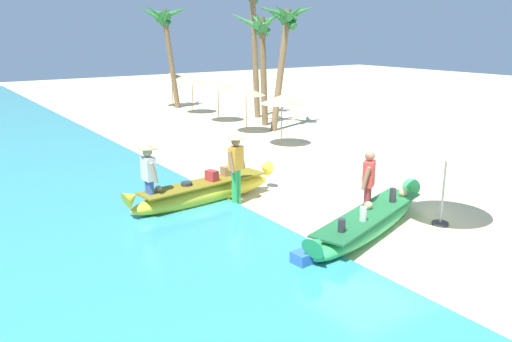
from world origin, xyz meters
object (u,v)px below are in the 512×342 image
Objects in this scene: person_vendor_hatted at (236,164)px; cooler_box at (306,259)px; palm_tree_leaning_seaward at (253,4)px; boat_yellow_midground at (205,192)px; patio_umbrella_large at (448,143)px; palm_tree_far_behind at (286,25)px; person_vendor_assistant at (149,175)px; person_tourist_customer at (368,182)px; boat_green_foreground at (370,222)px; palm_tree_tall_inland at (165,24)px; palm_tree_mid_cluster at (261,36)px.

cooler_box is at bearing -102.34° from person_vendor_hatted.
boat_yellow_midground is at bearing -129.05° from palm_tree_leaning_seaward.
patio_umbrella_large is at bearing -5.11° from cooler_box.
palm_tree_far_behind is at bearing 42.02° from boat_yellow_midground.
patio_umbrella_large is 0.31× the size of palm_tree_leaning_seaward.
person_vendor_assistant is 12.20m from palm_tree_far_behind.
palm_tree_far_behind reaches higher than person_vendor_hatted.
person_tourist_customer is 0.31× the size of palm_tree_far_behind.
boat_green_foreground is at bearing -131.10° from person_tourist_customer.
palm_tree_tall_inland is (7.71, 15.63, 3.50)m from person_vendor_assistant.
palm_tree_leaning_seaward reaches higher than person_vendor_hatted.
palm_tree_tall_inland is at bearing 111.97° from palm_tree_leaning_seaward.
palm_tree_leaning_seaward is (5.96, 13.42, 4.45)m from person_tourist_customer.
boat_green_foreground is at bearing -114.73° from palm_tree_leaning_seaward.
palm_tree_leaning_seaward reaches higher than palm_tree_tall_inland.
palm_tree_leaning_seaward reaches higher than boat_yellow_midground.
boat_green_foreground is 0.97m from person_tourist_customer.
palm_tree_leaning_seaward is (4.71, 14.46, 3.52)m from patio_umbrella_large.
cooler_box is (-0.19, -4.13, -0.17)m from boat_yellow_midground.
person_tourist_customer is (1.78, -2.65, -0.12)m from person_vendor_hatted.
palm_tree_leaning_seaward is 17.55m from cooler_box.
palm_tree_mid_cluster is at bearing 53.99° from cooler_box.
boat_green_foreground is at bearing -114.81° from palm_tree_mid_cluster.
person_vendor_assistant reaches higher than person_tourist_customer.
palm_tree_mid_cluster reaches higher than person_vendor_assistant.
cooler_box is at bearing -121.56° from palm_tree_mid_cluster.
person_tourist_customer is 4.91m from person_vendor_assistant.
palm_tree_leaning_seaward is (7.73, 10.77, 4.34)m from person_vendor_hatted.
palm_tree_mid_cluster is at bearing 66.11° from person_tourist_customer.
palm_tree_mid_cluster reaches higher than boat_yellow_midground.
cooler_box is (-7.64, -12.44, -3.81)m from palm_tree_mid_cluster.
palm_tree_far_behind is at bearing -79.44° from palm_tree_tall_inland.
person_vendor_hatted reaches higher than person_tourist_customer.
palm_tree_leaning_seaward is 1.23× the size of palm_tree_far_behind.
palm_tree_leaning_seaward is at bearing 65.76° from palm_tree_mid_cluster.
person_vendor_hatted is 11.52m from palm_tree_mid_cluster.
person_vendor_hatted is at bearing -133.76° from palm_tree_far_behind.
person_vendor_hatted is at bearing -10.14° from person_vendor_assistant.
person_vendor_hatted is 10.93m from palm_tree_far_behind.
boat_yellow_midground is (-1.91, 3.68, 0.04)m from boat_green_foreground.
patio_umbrella_large is (3.63, -4.17, 1.54)m from boat_yellow_midground.
person_vendor_hatted is 1.09× the size of person_tourist_customer.
boat_yellow_midground is at bearing -111.86° from palm_tree_tall_inland.
palm_tree_leaning_seaward reaches higher than person_tourist_customer.
patio_umbrella_large is at bearing -107.02° from palm_tree_mid_cluster.
palm_tree_far_behind is at bearing 49.94° from cooler_box.
patio_umbrella_large reaches higher than boat_yellow_midground.
boat_yellow_midground is 0.79× the size of palm_tree_tall_inland.
cooler_box is at bearing -92.61° from boat_yellow_midground.
boat_green_foreground is at bearing 163.79° from patio_umbrella_large.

